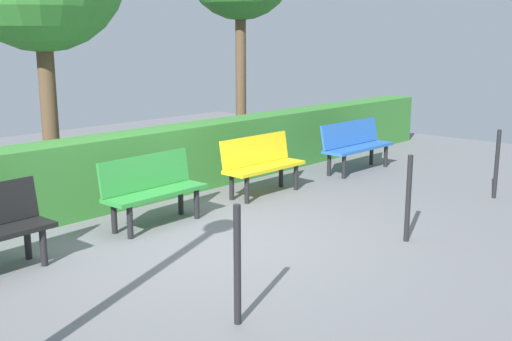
# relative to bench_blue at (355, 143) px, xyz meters

# --- Properties ---
(ground_plane) EXTENTS (17.98, 17.98, 0.00)m
(ground_plane) POSITION_rel_bench_blue_xyz_m (4.35, 0.82, -0.48)
(ground_plane) COLOR slate
(bench_blue) EXTENTS (1.60, 0.49, 0.86)m
(bench_blue) POSITION_rel_bench_blue_xyz_m (0.00, 0.00, 0.00)
(bench_blue) COLOR blue
(bench_blue) RESTS_ON ground_plane
(bench_yellow) EXTENTS (1.39, 0.47, 0.86)m
(bench_yellow) POSITION_rel_bench_blue_xyz_m (2.32, -0.12, -0.00)
(bench_yellow) COLOR yellow
(bench_yellow) RESTS_ON ground_plane
(bench_green) EXTENTS (1.37, 0.49, 0.86)m
(bench_green) POSITION_rel_bench_blue_xyz_m (4.37, -0.10, -0.01)
(bench_green) COLOR #2D8C38
(bench_green) RESTS_ON ground_plane
(hedge_row) EXTENTS (13.98, 0.58, 0.99)m
(hedge_row) POSITION_rel_bench_blue_xyz_m (3.37, -1.16, 0.01)
(hedge_row) COLOR #387F33
(hedge_row) RESTS_ON ground_plane
(railing_post_near) EXTENTS (0.06, 0.06, 1.00)m
(railing_post_near) POSITION_rel_bench_blue_xyz_m (0.24, 2.55, 0.02)
(railing_post_near) COLOR black
(railing_post_near) RESTS_ON ground_plane
(railing_post_mid) EXTENTS (0.06, 0.06, 1.00)m
(railing_post_mid) POSITION_rel_bench_blue_xyz_m (2.83, 2.55, 0.02)
(railing_post_mid) COLOR black
(railing_post_mid) RESTS_ON ground_plane
(railing_post_far) EXTENTS (0.06, 0.06, 1.00)m
(railing_post_far) POSITION_rel_bench_blue_xyz_m (5.61, 2.55, 0.02)
(railing_post_far) COLOR black
(railing_post_far) RESTS_ON ground_plane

